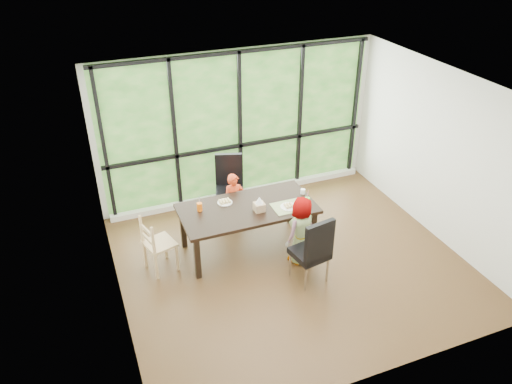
# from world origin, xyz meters

# --- Properties ---
(ground) EXTENTS (5.00, 5.00, 0.00)m
(ground) POSITION_xyz_m (0.00, 0.00, 0.00)
(ground) COLOR black
(ground) RESTS_ON ground
(back_wall) EXTENTS (5.00, 0.00, 5.00)m
(back_wall) POSITION_xyz_m (0.00, 2.25, 1.35)
(back_wall) COLOR silver
(back_wall) RESTS_ON ground
(foliage_backdrop) EXTENTS (4.80, 0.02, 2.65)m
(foliage_backdrop) POSITION_xyz_m (0.00, 2.23, 1.35)
(foliage_backdrop) COLOR #204818
(foliage_backdrop) RESTS_ON back_wall
(window_mullions) EXTENTS (4.80, 0.06, 2.65)m
(window_mullions) POSITION_xyz_m (0.00, 2.19, 1.35)
(window_mullions) COLOR black
(window_mullions) RESTS_ON back_wall
(window_sill) EXTENTS (4.80, 0.12, 0.10)m
(window_sill) POSITION_xyz_m (0.00, 2.15, 0.05)
(window_sill) COLOR silver
(window_sill) RESTS_ON ground
(dining_table) EXTENTS (2.08, 1.08, 0.75)m
(dining_table) POSITION_xyz_m (-0.47, 0.59, 0.38)
(dining_table) COLOR black
(dining_table) RESTS_ON ground
(chair_window_leather) EXTENTS (0.58, 0.58, 1.08)m
(chair_window_leather) POSITION_xyz_m (-0.42, 1.61, 0.54)
(chair_window_leather) COLOR black
(chair_window_leather) RESTS_ON ground
(chair_interior_leather) EXTENTS (0.53, 0.53, 1.08)m
(chair_interior_leather) POSITION_xyz_m (0.07, -0.43, 0.54)
(chair_interior_leather) COLOR black
(chair_interior_leather) RESTS_ON ground
(chair_end_beech) EXTENTS (0.50, 0.51, 0.90)m
(chair_end_beech) POSITION_xyz_m (-1.84, 0.59, 0.45)
(chair_end_beech) COLOR tan
(chair_end_beech) RESTS_ON ground
(child_toddler) EXTENTS (0.37, 0.24, 0.99)m
(child_toddler) POSITION_xyz_m (-0.47, 1.20, 0.50)
(child_toddler) COLOR red
(child_toddler) RESTS_ON ground
(child_older) EXTENTS (0.62, 0.53, 1.08)m
(child_older) POSITION_xyz_m (0.13, 0.02, 0.54)
(child_older) COLOR slate
(child_older) RESTS_ON ground
(placemat) EXTENTS (0.51, 0.37, 0.01)m
(placemat) POSITION_xyz_m (0.12, 0.37, 0.75)
(placemat) COLOR tan
(placemat) RESTS_ON dining_table
(plate_far) EXTENTS (0.23, 0.23, 0.01)m
(plate_far) POSITION_xyz_m (-0.75, 0.84, 0.76)
(plate_far) COLOR white
(plate_far) RESTS_ON dining_table
(plate_near) EXTENTS (0.26, 0.26, 0.02)m
(plate_near) POSITION_xyz_m (0.11, 0.36, 0.76)
(plate_near) COLOR white
(plate_near) RESTS_ON dining_table
(orange_cup) EXTENTS (0.08, 0.08, 0.13)m
(orange_cup) POSITION_xyz_m (-1.17, 0.77, 0.81)
(orange_cup) COLOR orange
(orange_cup) RESTS_ON dining_table
(green_cup) EXTENTS (0.08, 0.08, 0.13)m
(green_cup) POSITION_xyz_m (0.39, 0.32, 0.81)
(green_cup) COLOR green
(green_cup) RESTS_ON dining_table
(white_mug) EXTENTS (0.07, 0.07, 0.08)m
(white_mug) POSITION_xyz_m (0.49, 0.65, 0.79)
(white_mug) COLOR white
(white_mug) RESTS_ON dining_table
(tissue_box) EXTENTS (0.15, 0.15, 0.13)m
(tissue_box) POSITION_xyz_m (-0.34, 0.44, 0.81)
(tissue_box) COLOR tan
(tissue_box) RESTS_ON dining_table
(crepe_rolls_far) EXTENTS (0.20, 0.12, 0.04)m
(crepe_rolls_far) POSITION_xyz_m (-0.75, 0.84, 0.78)
(crepe_rolls_far) COLOR tan
(crepe_rolls_far) RESTS_ON plate_far
(crepe_rolls_near) EXTENTS (0.15, 0.12, 0.04)m
(crepe_rolls_near) POSITION_xyz_m (0.11, 0.36, 0.78)
(crepe_rolls_near) COLOR tan
(crepe_rolls_near) RESTS_ON plate_near
(straw_white) EXTENTS (0.01, 0.04, 0.20)m
(straw_white) POSITION_xyz_m (-1.17, 0.77, 0.92)
(straw_white) COLOR white
(straw_white) RESTS_ON orange_cup
(straw_pink) EXTENTS (0.01, 0.04, 0.20)m
(straw_pink) POSITION_xyz_m (0.39, 0.32, 0.92)
(straw_pink) COLOR pink
(straw_pink) RESTS_ON green_cup
(tissue) EXTENTS (0.12, 0.12, 0.11)m
(tissue) POSITION_xyz_m (-0.34, 0.44, 0.93)
(tissue) COLOR white
(tissue) RESTS_ON tissue_box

